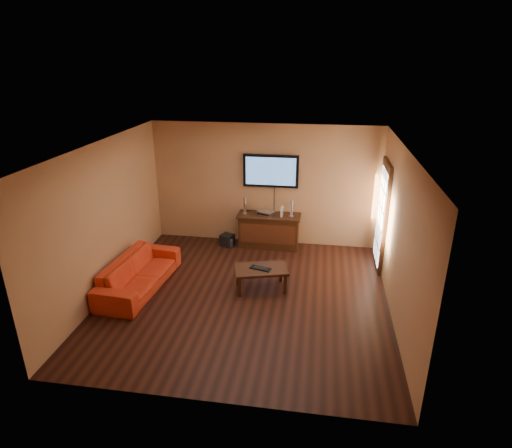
% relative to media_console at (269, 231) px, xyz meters
% --- Properties ---
extents(ground_plane, '(5.00, 5.00, 0.00)m').
position_rel_media_console_xyz_m(ground_plane, '(-0.14, -2.23, -0.38)').
color(ground_plane, black).
rests_on(ground_plane, ground).
extents(room_walls, '(5.00, 5.00, 5.00)m').
position_rel_media_console_xyz_m(room_walls, '(-0.14, -1.60, 1.31)').
color(room_walls, tan).
rests_on(room_walls, ground).
extents(french_door, '(0.07, 1.02, 2.22)m').
position_rel_media_console_xyz_m(french_door, '(2.32, -0.53, 0.67)').
color(french_door, black).
rests_on(french_door, ground).
extents(media_console, '(1.39, 0.53, 0.75)m').
position_rel_media_console_xyz_m(media_console, '(0.00, 0.00, 0.00)').
color(media_console, black).
rests_on(media_console, ground).
extents(television, '(1.21, 0.08, 0.71)m').
position_rel_media_console_xyz_m(television, '(0.00, 0.22, 1.31)').
color(television, black).
rests_on(television, ground).
extents(coffee_table, '(1.06, 0.80, 0.42)m').
position_rel_media_console_xyz_m(coffee_table, '(0.10, -1.89, -0.02)').
color(coffee_table, black).
rests_on(coffee_table, ground).
extents(sofa, '(0.75, 2.08, 0.80)m').
position_rel_media_console_xyz_m(sofa, '(-2.13, -2.19, 0.02)').
color(sofa, red).
rests_on(sofa, ground).
extents(speaker_left, '(0.10, 0.10, 0.36)m').
position_rel_media_console_xyz_m(speaker_left, '(-0.54, 0.02, 0.54)').
color(speaker_left, silver).
rests_on(speaker_left, media_console).
extents(speaker_right, '(0.10, 0.10, 0.37)m').
position_rel_media_console_xyz_m(speaker_right, '(0.49, -0.00, 0.54)').
color(speaker_right, silver).
rests_on(speaker_right, media_console).
extents(av_receiver, '(0.43, 0.38, 0.08)m').
position_rel_media_console_xyz_m(av_receiver, '(-0.07, 0.02, 0.41)').
color(av_receiver, silver).
rests_on(av_receiver, media_console).
extents(game_console, '(0.06, 0.16, 0.21)m').
position_rel_media_console_xyz_m(game_console, '(0.29, -0.03, 0.48)').
color(game_console, white).
rests_on(game_console, media_console).
extents(subwoofer, '(0.34, 0.34, 0.26)m').
position_rel_media_console_xyz_m(subwoofer, '(-0.94, -0.10, -0.25)').
color(subwoofer, black).
rests_on(subwoofer, ground).
extents(bottle, '(0.08, 0.08, 0.22)m').
position_rel_media_console_xyz_m(bottle, '(-0.81, -0.23, -0.28)').
color(bottle, white).
rests_on(bottle, ground).
extents(keyboard, '(0.41, 0.24, 0.02)m').
position_rel_media_console_xyz_m(keyboard, '(0.09, -1.91, 0.05)').
color(keyboard, black).
rests_on(keyboard, coffee_table).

